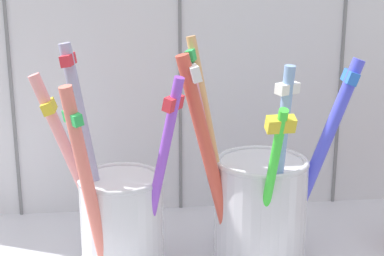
# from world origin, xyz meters

# --- Properties ---
(tile_wall_back) EXTENTS (0.64, 0.02, 0.45)m
(tile_wall_back) POSITION_xyz_m (-0.00, 0.12, 0.23)
(tile_wall_back) COLOR white
(tile_wall_back) RESTS_ON ground
(toothbrush_cup_left) EXTENTS (0.12, 0.08, 0.19)m
(toothbrush_cup_left) POSITION_xyz_m (-0.06, -0.00, 0.07)
(toothbrush_cup_left) COLOR white
(toothbrush_cup_left) RESTS_ON counter_slab
(toothbrush_cup_right) EXTENTS (0.16, 0.11, 0.19)m
(toothbrush_cup_right) POSITION_xyz_m (0.06, -0.00, 0.07)
(toothbrush_cup_right) COLOR silver
(toothbrush_cup_right) RESTS_ON counter_slab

